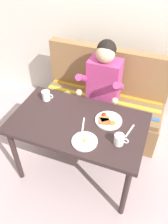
{
  "coord_description": "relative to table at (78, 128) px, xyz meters",
  "views": [
    {
      "loc": [
        0.57,
        -1.34,
        2.13
      ],
      "look_at": [
        0.0,
        0.15,
        0.72
      ],
      "focal_mm": 36.63,
      "sensor_mm": 36.0,
      "label": 1
    }
  ],
  "objects": [
    {
      "name": "plate_eggs",
      "position": [
        0.14,
        -0.2,
        0.09
      ],
      "size": [
        0.21,
        0.21,
        0.04
      ],
      "color": "white",
      "rests_on": "table"
    },
    {
      "name": "ground_plane",
      "position": [
        0.0,
        0.0,
        -0.65
      ],
      "size": [
        8.0,
        8.0,
        0.0
      ],
      "primitive_type": "plane",
      "color": "#B0999D"
    },
    {
      "name": "coffee_mug",
      "position": [
        0.4,
        -0.12,
        0.13
      ],
      "size": [
        0.12,
        0.08,
        0.09
      ],
      "color": "white",
      "rests_on": "table"
    },
    {
      "name": "coffee_mug_second",
      "position": [
        -0.41,
        0.18,
        0.13
      ],
      "size": [
        0.12,
        0.08,
        0.1
      ],
      "color": "white",
      "rests_on": "table"
    },
    {
      "name": "couch",
      "position": [
        0.0,
        0.76,
        -0.32
      ],
      "size": [
        1.44,
        0.56,
        1.0
      ],
      "color": "olive",
      "rests_on": "ground"
    },
    {
      "name": "back_wall",
      "position": [
        0.0,
        1.27,
        0.65
      ],
      "size": [
        4.4,
        0.1,
        2.6
      ],
      "primitive_type": "cube",
      "color": "silver",
      "rests_on": "ground"
    },
    {
      "name": "knife",
      "position": [
        0.06,
        -0.03,
        0.08
      ],
      "size": [
        0.07,
        0.2,
        0.0
      ],
      "primitive_type": "cube",
      "rotation": [
        0.0,
        0.0,
        0.28
      ],
      "color": "silver",
      "rests_on": "table"
    },
    {
      "name": "fork",
      "position": [
        0.45,
        0.05,
        0.08
      ],
      "size": [
        0.05,
        0.17,
        0.0
      ],
      "primitive_type": "cube",
      "rotation": [
        0.0,
        0.0,
        -0.22
      ],
      "color": "silver",
      "rests_on": "table"
    },
    {
      "name": "person",
      "position": [
        0.04,
        0.59,
        0.09
      ],
      "size": [
        0.45,
        0.61,
        1.21
      ],
      "color": "#AF3873",
      "rests_on": "ground"
    },
    {
      "name": "plate_breakfast",
      "position": [
        0.24,
        0.1,
        0.1
      ],
      "size": [
        0.24,
        0.24,
        0.05
      ],
      "color": "white",
      "rests_on": "table"
    },
    {
      "name": "table",
      "position": [
        0.0,
        0.0,
        0.0
      ],
      "size": [
        1.2,
        0.7,
        0.73
      ],
      "color": "#2F2020",
      "rests_on": "ground"
    }
  ]
}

